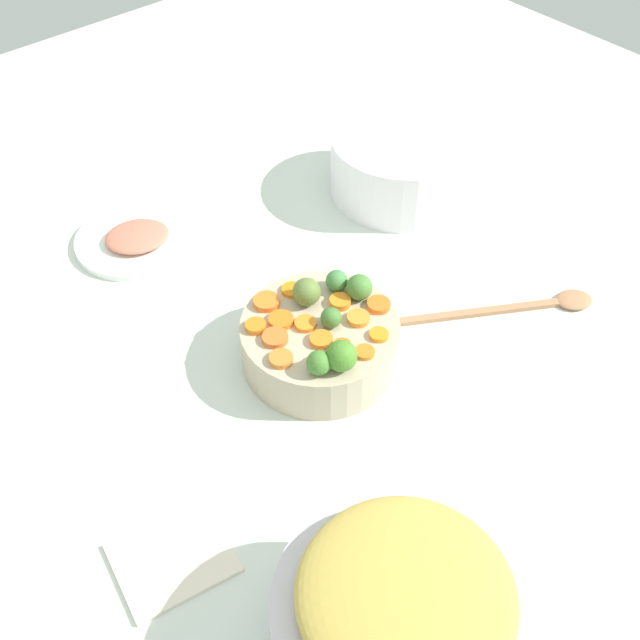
{
  "coord_description": "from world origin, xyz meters",
  "views": [
    {
      "loc": [
        0.51,
        0.61,
        0.91
      ],
      "look_at": [
        -0.01,
        0.01,
        0.1
      ],
      "focal_mm": 44.68,
      "sensor_mm": 36.0,
      "label": 1
    }
  ],
  "objects_px": {
    "serving_bowl_carrots": "(320,343)",
    "ham_plate": "(135,240)",
    "casserole_dish": "(401,164)",
    "metal_pot": "(400,631)",
    "wooden_spoon": "(531,305)"
  },
  "relations": [
    {
      "from": "metal_pot",
      "to": "casserole_dish",
      "type": "distance_m",
      "value": 0.87
    },
    {
      "from": "serving_bowl_carrots",
      "to": "ham_plate",
      "type": "height_order",
      "value": "serving_bowl_carrots"
    },
    {
      "from": "ham_plate",
      "to": "serving_bowl_carrots",
      "type": "bearing_deg",
      "value": 98.59
    },
    {
      "from": "metal_pot",
      "to": "wooden_spoon",
      "type": "distance_m",
      "value": 0.61
    },
    {
      "from": "wooden_spoon",
      "to": "serving_bowl_carrots",
      "type": "bearing_deg",
      "value": -22.68
    },
    {
      "from": "serving_bowl_carrots",
      "to": "casserole_dish",
      "type": "bearing_deg",
      "value": -150.27
    },
    {
      "from": "metal_pot",
      "to": "wooden_spoon",
      "type": "relative_size",
      "value": 0.94
    },
    {
      "from": "metal_pot",
      "to": "casserole_dish",
      "type": "bearing_deg",
      "value": -135.28
    },
    {
      "from": "serving_bowl_carrots",
      "to": "metal_pot",
      "type": "height_order",
      "value": "metal_pot"
    },
    {
      "from": "metal_pot",
      "to": "casserole_dish",
      "type": "relative_size",
      "value": 1.05
    },
    {
      "from": "metal_pot",
      "to": "ham_plate",
      "type": "relative_size",
      "value": 1.32
    },
    {
      "from": "metal_pot",
      "to": "casserole_dish",
      "type": "xyz_separation_m",
      "value": [
        -0.62,
        -0.61,
        -0.01
      ]
    },
    {
      "from": "casserole_dish",
      "to": "ham_plate",
      "type": "bearing_deg",
      "value": -23.08
    },
    {
      "from": "wooden_spoon",
      "to": "casserole_dish",
      "type": "distance_m",
      "value": 0.37
    },
    {
      "from": "ham_plate",
      "to": "metal_pot",
      "type": "bearing_deg",
      "value": 78.64
    }
  ]
}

